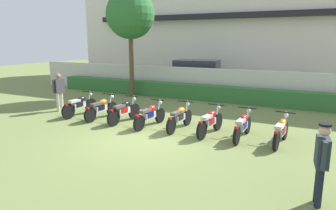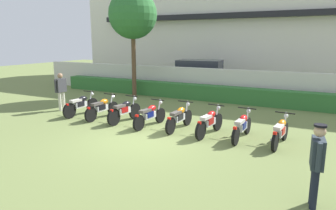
% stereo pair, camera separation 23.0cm
% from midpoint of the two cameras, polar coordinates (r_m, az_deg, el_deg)
% --- Properties ---
extents(ground, '(60.00, 60.00, 0.00)m').
position_cam_midpoint_polar(ground, '(9.93, -5.43, -6.46)').
color(ground, olive).
extents(building, '(25.77, 6.50, 8.80)m').
position_cam_midpoint_polar(building, '(24.14, 14.83, 14.63)').
color(building, silver).
rests_on(building, ground).
extents(compound_wall, '(24.48, 0.30, 1.62)m').
position_cam_midpoint_polar(compound_wall, '(16.82, 8.80, 3.91)').
color(compound_wall, silver).
rests_on(compound_wall, ground).
extents(hedge_row, '(19.58, 0.70, 0.80)m').
position_cam_midpoint_polar(hedge_row, '(16.22, 8.00, 2.17)').
color(hedge_row, '#337033').
rests_on(hedge_row, ground).
extents(parked_car, '(4.68, 2.50, 1.89)m').
position_cam_midpoint_polar(parked_car, '(19.64, 5.41, 5.53)').
color(parked_car, silver).
rests_on(parked_car, ground).
extents(tree_near_inspector, '(2.62, 2.62, 5.77)m').
position_cam_midpoint_polar(tree_near_inspector, '(17.28, -7.40, 16.22)').
color(tree_near_inspector, brown).
rests_on(tree_near_inspector, ground).
extents(motorcycle_in_row_0, '(0.60, 1.92, 0.97)m').
position_cam_midpoint_polar(motorcycle_in_row_0, '(13.42, -16.52, -0.02)').
color(motorcycle_in_row_0, black).
rests_on(motorcycle_in_row_0, ground).
extents(motorcycle_in_row_1, '(0.60, 1.89, 0.95)m').
position_cam_midpoint_polar(motorcycle_in_row_1, '(12.66, -12.80, -0.57)').
color(motorcycle_in_row_1, black).
rests_on(motorcycle_in_row_1, ground).
extents(motorcycle_in_row_2, '(0.60, 1.87, 0.98)m').
position_cam_midpoint_polar(motorcycle_in_row_2, '(11.96, -8.70, -1.08)').
color(motorcycle_in_row_2, black).
rests_on(motorcycle_in_row_2, ground).
extents(motorcycle_in_row_3, '(0.60, 1.89, 0.94)m').
position_cam_midpoint_polar(motorcycle_in_row_3, '(11.27, -3.98, -1.87)').
color(motorcycle_in_row_3, black).
rests_on(motorcycle_in_row_3, ground).
extents(motorcycle_in_row_4, '(0.60, 1.89, 0.95)m').
position_cam_midpoint_polar(motorcycle_in_row_4, '(10.89, 1.54, -2.32)').
color(motorcycle_in_row_4, black).
rests_on(motorcycle_in_row_4, ground).
extents(motorcycle_in_row_5, '(0.60, 1.89, 0.97)m').
position_cam_midpoint_polar(motorcycle_in_row_5, '(10.37, 7.18, -3.09)').
color(motorcycle_in_row_5, black).
rests_on(motorcycle_in_row_5, ground).
extents(motorcycle_in_row_6, '(0.60, 1.91, 0.94)m').
position_cam_midpoint_polar(motorcycle_in_row_6, '(10.14, 13.02, -3.75)').
color(motorcycle_in_row_6, black).
rests_on(motorcycle_in_row_6, ground).
extents(motorcycle_in_row_7, '(0.60, 1.78, 0.94)m').
position_cam_midpoint_polar(motorcycle_in_row_7, '(9.91, 19.58, -4.52)').
color(motorcycle_in_row_7, black).
rests_on(motorcycle_in_row_7, ground).
extents(inspector_person, '(0.23, 0.68, 1.69)m').
position_cam_midpoint_polar(inspector_person, '(14.51, -19.99, 2.83)').
color(inspector_person, beige).
rests_on(inspector_person, ground).
extents(officer_0, '(0.27, 0.65, 1.63)m').
position_cam_midpoint_polar(officer_0, '(6.49, 25.67, -8.85)').
color(officer_0, black).
rests_on(officer_0, ground).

